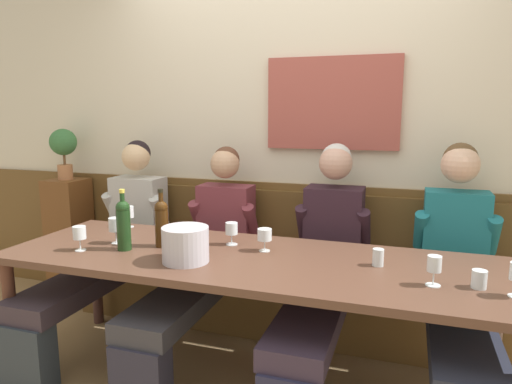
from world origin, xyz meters
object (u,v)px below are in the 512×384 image
(ice_bucket, at_px, (185,244))
(wine_glass_by_bottle, at_px, (116,226))
(person_center_left_seat, at_px, (111,241))
(water_tumbler_center, at_px, (378,257))
(person_right_seat, at_px, (459,273))
(wine_glass_right_end, at_px, (197,234))
(person_left_seat, at_px, (204,255))
(wine_bottle_clear_water, at_px, (123,223))
(potted_plant, at_px, (63,147))
(wine_glass_center_front, at_px, (79,234))
(water_tumbler_left, at_px, (173,235))
(dining_table, at_px, (248,269))
(wine_glass_left_end, at_px, (434,266))
(wall_bench, at_px, (282,290))
(person_center_right_seat, at_px, (324,260))
(wine_bottle_amber_mid, at_px, (162,222))
(water_tumbler_right, at_px, (479,279))
(wine_glass_near_bucket, at_px, (232,230))
(wine_glass_mid_right, at_px, (129,213))
(wine_glass_mid_left, at_px, (265,236))

(ice_bucket, distance_m, wine_glass_by_bottle, 0.56)
(person_center_left_seat, distance_m, water_tumbler_center, 1.79)
(person_right_seat, distance_m, wine_glass_right_end, 1.41)
(person_left_seat, bearing_deg, wine_bottle_clear_water, -125.65)
(person_center_left_seat, xyz_separation_m, wine_glass_right_end, (0.80, -0.33, 0.20))
(potted_plant, bearing_deg, wine_glass_by_bottle, -37.08)
(wine_glass_center_front, bearing_deg, potted_plant, 133.44)
(water_tumbler_center, bearing_deg, water_tumbler_left, 176.69)
(dining_table, distance_m, wine_glass_left_end, 0.94)
(wall_bench, distance_m, wine_glass_right_end, 0.93)
(person_right_seat, height_order, water_tumbler_left, person_right_seat)
(person_center_right_seat, relative_size, wine_bottle_amber_mid, 3.91)
(dining_table, relative_size, ice_bucket, 11.20)
(person_center_right_seat, height_order, water_tumbler_center, person_center_right_seat)
(dining_table, height_order, water_tumbler_right, water_tumbler_right)
(dining_table, distance_m, potted_plant, 2.01)
(person_center_left_seat, bearing_deg, dining_table, -16.55)
(wine_bottle_clear_water, relative_size, water_tumbler_right, 4.23)
(ice_bucket, relative_size, wine_glass_near_bucket, 1.83)
(dining_table, xyz_separation_m, person_center_right_seat, (0.35, 0.34, -0.02))
(person_left_seat, relative_size, ice_bucket, 5.40)
(wine_bottle_clear_water, xyz_separation_m, wine_glass_center_front, (-0.22, -0.09, -0.06))
(ice_bucket, distance_m, potted_plant, 1.81)
(wine_glass_mid_right, bearing_deg, wine_glass_near_bucket, -11.82)
(dining_table, bearing_deg, water_tumbler_left, 165.31)
(wine_bottle_amber_mid, distance_m, wine_glass_mid_right, 0.55)
(wine_glass_near_bucket, bearing_deg, wine_glass_by_bottle, -163.75)
(dining_table, height_order, potted_plant, potted_plant)
(wall_bench, relative_size, wine_bottle_clear_water, 8.72)
(wine_glass_right_end, relative_size, wine_glass_left_end, 0.99)
(wine_glass_right_end, bearing_deg, person_center_left_seat, 157.79)
(person_center_left_seat, bearing_deg, wine_glass_by_bottle, -49.54)
(wine_glass_mid_left, relative_size, wine_glass_mid_right, 0.89)
(person_center_left_seat, height_order, ice_bucket, person_center_left_seat)
(dining_table, relative_size, wine_glass_mid_right, 19.01)
(person_right_seat, xyz_separation_m, wine_glass_mid_right, (-2.03, 0.02, 0.18))
(water_tumbler_center, bearing_deg, dining_table, -174.08)
(person_center_right_seat, distance_m, wine_glass_left_end, 0.76)
(wine_bottle_clear_water, distance_m, wine_glass_left_end, 1.61)
(dining_table, height_order, person_right_seat, person_right_seat)
(wine_glass_mid_right, distance_m, water_tumbler_right, 2.11)
(wine_glass_mid_left, distance_m, wine_glass_mid_right, 1.04)
(person_center_right_seat, height_order, person_right_seat, person_right_seat)
(water_tumbler_left, height_order, water_tumbler_right, water_tumbler_right)
(person_left_seat, height_order, wine_glass_mid_left, person_left_seat)
(wine_glass_mid_left, distance_m, wine_glass_right_end, 0.37)
(person_center_left_seat, height_order, wine_bottle_clear_water, person_center_left_seat)
(ice_bucket, height_order, wine_glass_right_end, ice_bucket)
(wall_bench, distance_m, ice_bucket, 1.07)
(ice_bucket, bearing_deg, wine_glass_left_end, 2.40)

